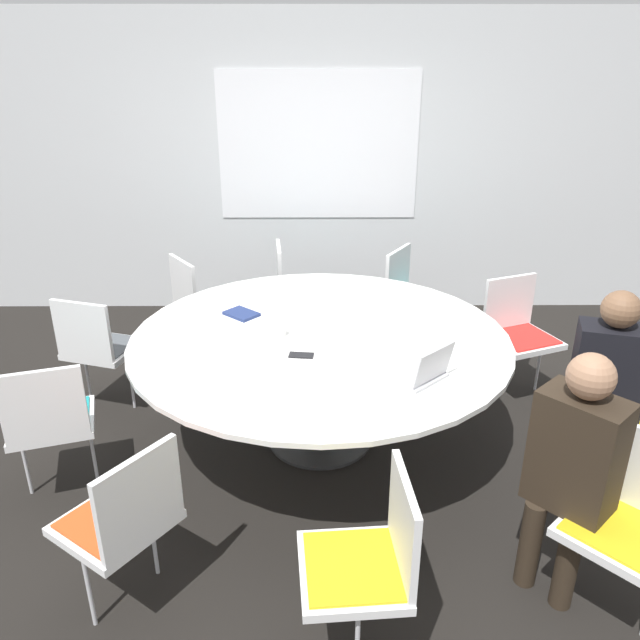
% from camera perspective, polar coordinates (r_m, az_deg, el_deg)
% --- Properties ---
extents(ground_plane, '(16.00, 16.00, 0.00)m').
position_cam_1_polar(ground_plane, '(4.16, 0.00, -10.87)').
color(ground_plane, black).
extents(wall_back, '(8.00, 0.07, 2.70)m').
position_cam_1_polar(wall_back, '(5.89, -0.15, 13.73)').
color(wall_back, silver).
rests_on(wall_back, ground_plane).
extents(conference_table, '(2.29, 2.29, 0.75)m').
position_cam_1_polar(conference_table, '(3.82, 0.00, -2.62)').
color(conference_table, '#333333').
rests_on(conference_table, ground_plane).
extents(chair_0, '(0.61, 0.61, 0.86)m').
position_cam_1_polar(chair_0, '(3.10, 26.40, -15.54)').
color(chair_0, white).
rests_on(chair_0, ground_plane).
extents(chair_2, '(0.56, 0.55, 0.86)m').
position_cam_1_polar(chair_2, '(4.70, 17.64, -0.65)').
color(chair_2, white).
rests_on(chair_2, ground_plane).
extents(chair_3, '(0.59, 0.59, 0.86)m').
position_cam_1_polar(chair_3, '(5.20, 8.32, 2.57)').
color(chair_3, white).
rests_on(chair_3, ground_plane).
extents(chair_4, '(0.46, 0.48, 0.86)m').
position_cam_1_polar(chair_4, '(5.31, -2.35, 3.27)').
color(chair_4, white).
rests_on(chair_4, ground_plane).
extents(chair_5, '(0.60, 0.60, 0.86)m').
position_cam_1_polar(chair_5, '(5.10, -10.96, 1.97)').
color(chair_5, white).
rests_on(chair_5, ground_plane).
extents(chair_6, '(0.54, 0.53, 0.86)m').
position_cam_1_polar(chair_6, '(4.50, -19.70, -2.00)').
color(chair_6, white).
rests_on(chair_6, ground_plane).
extents(chair_7, '(0.55, 0.53, 0.86)m').
position_cam_1_polar(chair_7, '(3.72, -23.49, -8.15)').
color(chair_7, white).
rests_on(chair_7, ground_plane).
extents(chair_8, '(0.60, 0.60, 0.86)m').
position_cam_1_polar(chair_8, '(2.92, -17.48, -16.64)').
color(chair_8, white).
rests_on(chair_8, ground_plane).
extents(chair_9, '(0.45, 0.47, 0.86)m').
position_cam_1_polar(chair_9, '(2.63, 4.56, -20.65)').
color(chair_9, white).
rests_on(chair_9, ground_plane).
extents(person_0, '(0.41, 0.41, 1.21)m').
position_cam_1_polar(person_0, '(2.98, 22.18, -11.71)').
color(person_0, '#2D2319').
rests_on(person_0, ground_plane).
extents(person_1, '(0.41, 0.33, 1.21)m').
position_cam_1_polar(person_1, '(3.72, 24.77, -4.93)').
color(person_1, black).
rests_on(person_1, ground_plane).
extents(laptop, '(0.36, 0.36, 0.21)m').
position_cam_1_polar(laptop, '(3.29, 9.52, -4.69)').
color(laptop, silver).
rests_on(laptop, conference_table).
extents(spiral_notebook, '(0.26, 0.25, 0.02)m').
position_cam_1_polar(spiral_notebook, '(4.10, -7.19, 0.57)').
color(spiral_notebook, navy).
rests_on(spiral_notebook, conference_table).
extents(coffee_cup, '(0.08, 0.08, 0.09)m').
position_cam_1_polar(coffee_cup, '(3.76, -3.81, -0.86)').
color(coffee_cup, white).
rests_on(coffee_cup, conference_table).
extents(cell_phone, '(0.15, 0.09, 0.01)m').
position_cam_1_polar(cell_phone, '(3.53, -1.73, -3.24)').
color(cell_phone, black).
rests_on(cell_phone, conference_table).
extents(handbag, '(0.36, 0.16, 0.28)m').
position_cam_1_polar(handbag, '(5.54, 0.96, -0.04)').
color(handbag, black).
rests_on(handbag, ground_plane).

